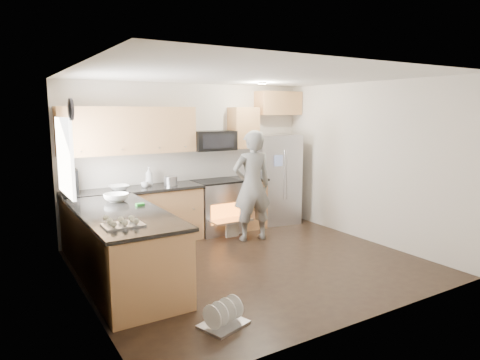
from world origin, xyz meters
TOP-DOWN VIEW (x-y plane):
  - ground at (0.00, 0.00)m, footprint 4.50×4.50m
  - room_shell at (-0.04, 0.02)m, footprint 4.54×4.04m
  - back_cabinet_run at (-0.59, 1.75)m, footprint 4.45×0.64m
  - peninsula at (-1.75, 0.25)m, footprint 0.96×2.36m
  - stove_range at (0.35, 1.69)m, footprint 0.76×0.97m
  - refrigerator at (1.63, 1.70)m, footprint 0.93×0.78m
  - person at (0.63, 0.97)m, footprint 0.73×0.54m
  - dish_rack at (-1.21, -1.34)m, footprint 0.53×0.47m

SIDE VIEW (x-z plane):
  - ground at x=0.00m, z-range 0.00..0.00m
  - dish_rack at x=-1.21m, z-range -0.06..0.21m
  - peninsula at x=-1.75m, z-range -0.05..0.98m
  - stove_range at x=0.35m, z-range -0.22..1.57m
  - refrigerator at x=1.63m, z-range 0.00..1.69m
  - person at x=0.63m, z-range 0.00..1.83m
  - back_cabinet_run at x=-0.59m, z-range -0.29..2.21m
  - room_shell at x=-0.04m, z-range 0.36..2.98m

